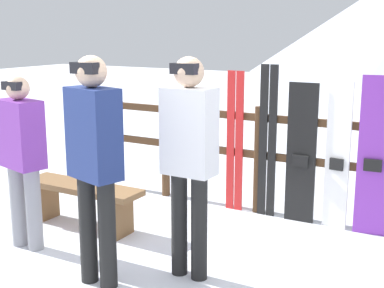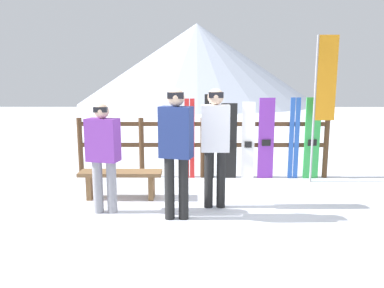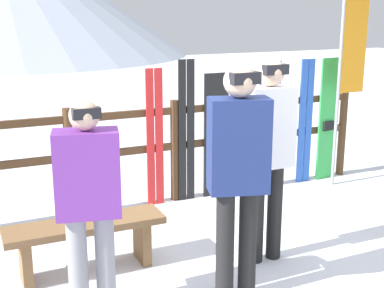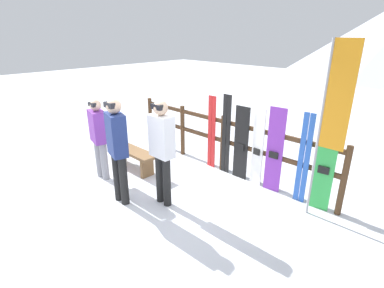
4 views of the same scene
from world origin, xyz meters
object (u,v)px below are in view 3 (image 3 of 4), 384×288
(ski_pair_black, at_px, (186,132))
(ski_pair_blue, at_px, (305,122))
(person_white, at_px, (268,145))
(rental_flag, at_px, (349,49))
(bench, at_px, (86,235))
(snowboard_green, at_px, (328,120))
(snowboard_white, at_px, (244,132))
(ski_pair_red, at_px, (155,138))
(person_purple, at_px, (88,196))
(snowboard_black_stripe, at_px, (216,136))
(snowboard_purple, at_px, (269,126))
(person_navy, at_px, (238,167))

(ski_pair_black, relative_size, ski_pair_blue, 1.04)
(person_white, xyz_separation_m, rental_flag, (2.04, 1.45, 0.65))
(bench, bearing_deg, snowboard_green, 20.10)
(bench, height_order, snowboard_white, snowboard_white)
(ski_pair_red, xyz_separation_m, ski_pair_black, (0.39, 0.00, 0.04))
(person_purple, xyz_separation_m, ski_pair_blue, (3.27, 1.95, -0.13))
(bench, distance_m, snowboard_black_stripe, 2.31)
(snowboard_white, bearing_deg, ski_pair_red, 179.83)
(snowboard_white, bearing_deg, bench, -150.38)
(person_purple, height_order, person_white, person_white)
(ski_pair_black, xyz_separation_m, snowboard_green, (2.01, -0.00, -0.03))
(bench, relative_size, snowboard_purple, 0.84)
(ski_pair_black, distance_m, snowboard_green, 2.01)
(snowboard_white, bearing_deg, person_purple, -140.63)
(person_navy, bearing_deg, snowboard_white, 59.28)
(snowboard_black_stripe, distance_m, ski_pair_blue, 1.28)
(ski_pair_black, distance_m, rental_flag, 2.26)
(bench, relative_size, person_navy, 0.73)
(person_navy, height_order, ski_pair_blue, person_navy)
(snowboard_black_stripe, bearing_deg, snowboard_purple, 0.01)
(ski_pair_black, bearing_deg, ski_pair_red, 180.00)
(bench, xyz_separation_m, person_purple, (-0.11, -0.66, 0.58))
(person_purple, bearing_deg, person_navy, -13.05)
(snowboard_green, relative_size, rental_flag, 0.59)
(rental_flag, bearing_deg, ski_pair_black, 172.69)
(snowboard_green, distance_m, rental_flag, 0.96)
(snowboard_purple, relative_size, rental_flag, 0.58)
(bench, bearing_deg, ski_pair_black, 40.62)
(bench, relative_size, rental_flag, 0.49)
(snowboard_black_stripe, distance_m, rental_flag, 1.96)
(person_purple, relative_size, ski_pair_blue, 1.01)
(person_purple, bearing_deg, snowboard_green, 28.23)
(bench, distance_m, snowboard_green, 3.77)
(snowboard_black_stripe, height_order, snowboard_green, snowboard_green)
(snowboard_white, relative_size, snowboard_green, 0.95)
(ski_pair_black, relative_size, snowboard_black_stripe, 1.12)
(rental_flag, bearing_deg, person_navy, -143.39)
(snowboard_black_stripe, distance_m, snowboard_white, 0.38)
(person_purple, distance_m, person_white, 1.65)
(snowboard_black_stripe, xyz_separation_m, rental_flag, (1.67, -0.26, 0.98))
(person_navy, distance_m, snowboard_white, 2.57)
(ski_pair_red, distance_m, ski_pair_black, 0.39)
(person_navy, distance_m, snowboard_purple, 2.76)
(rental_flag, bearing_deg, person_purple, -155.33)
(ski_pair_red, bearing_deg, ski_pair_blue, 0.00)
(person_navy, xyz_separation_m, snowboard_black_stripe, (0.92, 2.19, -0.33))
(person_white, bearing_deg, snowboard_white, 66.56)
(person_navy, distance_m, person_white, 0.74)
(ski_pair_black, bearing_deg, ski_pair_blue, 0.00)
(person_white, xyz_separation_m, ski_pair_blue, (1.64, 1.71, -0.27))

